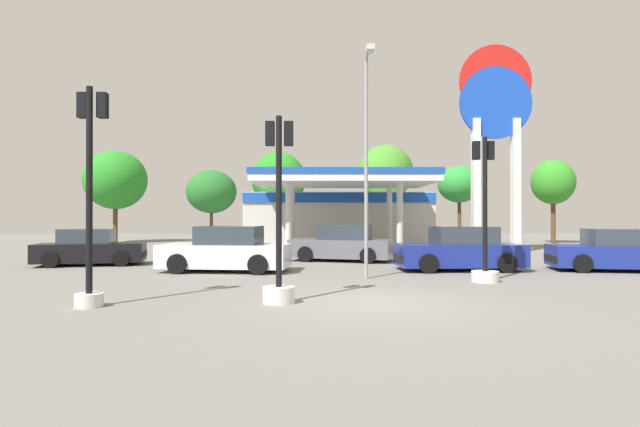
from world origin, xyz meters
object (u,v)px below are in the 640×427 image
car_0 (342,245)px  traffic_signal_1 (485,238)px  car_3 (226,251)px  tree_4 (459,184)px  car_4 (614,252)px  tree_3 (386,173)px  car_1 (460,250)px  car_2 (90,249)px  tree_2 (279,180)px  tree_5 (553,182)px  traffic_signal_2 (279,244)px  tree_0 (115,180)px  station_pole_sign (496,121)px  tree_1 (211,192)px  traffic_signal_0 (90,213)px  corner_streetlamp (367,145)px

car_0 → traffic_signal_1: 8.18m
car_3 → tree_4: tree_4 is taller
car_4 → tree_3: (-5.73, 19.12, 4.59)m
car_1 → car_2: (-14.62, 2.03, -0.06)m
car_3 → tree_2: (0.40, 19.94, 4.07)m
car_4 → tree_5: tree_5 is taller
tree_5 → traffic_signal_2: bearing=-126.3°
car_1 → tree_0: size_ratio=0.66×
car_1 → car_2: car_1 is taller
station_pole_sign → car_4: station_pole_sign is taller
car_3 → tree_0: bearing=121.3°
traffic_signal_2 → tree_1: (-6.94, 25.34, 2.45)m
tree_5 → traffic_signal_0: bearing=-131.6°
car_1 → tree_4: tree_4 is taller
car_1 → car_4: bearing=-2.5°
car_1 → tree_2: (-8.23, 19.64, 4.08)m
car_0 → car_3: car_3 is taller
car_3 → tree_4: 25.07m
car_0 → tree_1: size_ratio=0.89×
tree_3 → tree_0: bearing=178.2°
traffic_signal_2 → tree_4: bearing=66.0°
tree_1 → traffic_signal_0: bearing=-83.9°
station_pole_sign → car_4: size_ratio=2.53×
car_0 → tree_0: tree_0 is taller
car_4 → corner_streetlamp: (-9.33, -2.31, 3.61)m
station_pole_sign → car_4: bearing=-84.3°
car_1 → tree_2: tree_2 is taller
traffic_signal_1 → tree_3: size_ratio=0.60×
car_3 → tree_5: (20.77, 18.35, 3.76)m
tree_2 → tree_4: 13.98m
car_3 → corner_streetlamp: size_ratio=0.66×
car_3 → tree_5: bearing=41.4°
tree_2 → station_pole_sign: bearing=-39.1°
station_pole_sign → car_1: station_pole_sign is taller
tree_5 → corner_streetlamp: 26.00m
car_4 → tree_3: bearing=106.7°
car_3 → traffic_signal_2: bearing=-69.7°
corner_streetlamp → car_0: bearing=94.1°
traffic_signal_2 → tree_5: tree_5 is taller
car_4 → tree_5: bearing=70.3°
car_0 → corner_streetlamp: 7.38m
station_pole_sign → tree_1: bearing=152.4°
traffic_signal_2 → tree_3: tree_3 is taller
tree_4 → car_0: bearing=-121.8°
car_2 → traffic_signal_1: bearing=-19.9°
car_1 → traffic_signal_1: traffic_signal_1 is taller
tree_0 → traffic_signal_0: bearing=-69.0°
station_pole_sign → car_3: size_ratio=2.42×
car_2 → tree_4: bearing=41.3°
car_2 → tree_3: tree_3 is taller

